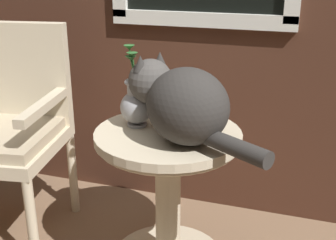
% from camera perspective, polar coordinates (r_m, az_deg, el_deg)
% --- Properties ---
extents(wicker_side_table, '(0.59, 0.59, 0.64)m').
position_cam_1_polar(wicker_side_table, '(1.85, 0.00, -7.72)').
color(wicker_side_table, beige).
rests_on(wicker_side_table, ground_plane).
extents(wicker_chair, '(0.63, 0.61, 1.01)m').
position_cam_1_polar(wicker_chair, '(2.21, -20.63, -0.07)').
color(wicker_chair, beige).
rests_on(wicker_chair, ground_plane).
extents(cat, '(0.61, 0.42, 0.31)m').
position_cam_1_polar(cat, '(1.63, 1.81, 2.28)').
color(cat, '#33302D').
rests_on(cat, wicker_side_table).
extents(pewter_vase_with_ivy, '(0.13, 0.13, 0.34)m').
position_cam_1_polar(pewter_vase_with_ivy, '(1.80, -4.11, 2.23)').
color(pewter_vase_with_ivy, '#99999E').
rests_on(pewter_vase_with_ivy, wicker_side_table).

